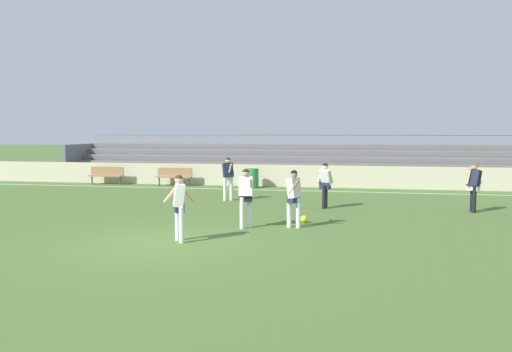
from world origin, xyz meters
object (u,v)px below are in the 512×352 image
(bench_centre_sideline, at_px, (107,174))
(player_dark_trailing_run, at_px, (228,175))
(trash_bin, at_px, (253,178))
(soccer_ball, at_px, (304,219))
(bleacher_stand, at_px, (314,162))
(player_dark_pressing_high, at_px, (474,183))
(player_white_wide_left, at_px, (294,194))
(bench_near_bin, at_px, (174,175))
(player_white_challenging, at_px, (179,202))
(player_white_on_ball, at_px, (246,193))
(player_white_dropping_back, at_px, (325,182))

(bench_centre_sideline, distance_m, player_dark_trailing_run, 8.96)
(trash_bin, relative_size, soccer_ball, 4.26)
(bleacher_stand, xyz_separation_m, trash_bin, (-2.71, -3.56, -0.62))
(bleacher_stand, bearing_deg, player_dark_pressing_high, -57.14)
(trash_bin, relative_size, player_white_wide_left, 0.57)
(bench_near_bin, distance_m, player_white_wide_left, 12.15)
(bleacher_stand, height_order, bench_centre_sideline, bleacher_stand)
(bench_centre_sideline, relative_size, player_white_wide_left, 1.09)
(player_white_wide_left, height_order, player_white_challenging, player_white_challenging)
(player_dark_trailing_run, distance_m, soccer_ball, 5.57)
(bleacher_stand, xyz_separation_m, bench_centre_sideline, (-10.44, -3.38, -0.54))
(bench_centre_sideline, bearing_deg, trash_bin, -1.32)
(player_white_wide_left, bearing_deg, trash_bin, 107.71)
(bleacher_stand, relative_size, player_white_wide_left, 16.94)
(bench_centre_sideline, relative_size, trash_bin, 1.92)
(bleacher_stand, xyz_separation_m, player_dark_pressing_high, (6.04, -9.35, -0.09))
(player_white_challenging, xyz_separation_m, soccer_ball, (2.81, 3.16, -0.89))
(bench_near_bin, relative_size, player_white_wide_left, 1.09)
(bench_centre_sideline, distance_m, player_white_wide_left, 14.61)
(bench_centre_sideline, xyz_separation_m, bench_near_bin, (3.68, 0.00, 0.00))
(bench_near_bin, height_order, player_dark_trailing_run, player_dark_trailing_run)
(player_white_wide_left, bearing_deg, player_white_on_ball, -166.29)
(bench_near_bin, bearing_deg, player_white_dropping_back, -37.51)
(bleacher_stand, relative_size, player_white_challenging, 16.69)
(bench_centre_sideline, height_order, soccer_ball, bench_centre_sideline)
(player_dark_pressing_high, distance_m, soccer_ball, 6.30)
(soccer_ball, bearing_deg, player_white_challenging, -131.63)
(soccer_ball, bearing_deg, player_white_on_ball, -143.44)
(bench_centre_sideline, xyz_separation_m, player_white_wide_left, (10.80, -9.83, 0.43))
(trash_bin, xyz_separation_m, player_dark_trailing_run, (-0.11, -4.51, 0.55))
(bench_near_bin, xyz_separation_m, player_dark_pressing_high, (12.80, -5.97, 0.45))
(bench_centre_sideline, distance_m, soccer_ball, 14.24)
(bench_near_bin, distance_m, trash_bin, 4.05)
(player_white_wide_left, xyz_separation_m, player_dark_trailing_run, (-3.19, 5.14, 0.04))
(bench_near_bin, height_order, soccer_ball, bench_near_bin)
(player_white_on_ball, distance_m, player_white_dropping_back, 4.62)
(player_white_on_ball, distance_m, player_dark_trailing_run, 5.77)
(player_dark_pressing_high, bearing_deg, bench_centre_sideline, 160.09)
(player_white_dropping_back, bearing_deg, player_dark_trailing_run, 161.37)
(trash_bin, relative_size, player_dark_trailing_run, 0.55)
(player_white_challenging, bearing_deg, bleacher_stand, 81.87)
(bleacher_stand, distance_m, player_white_on_ball, 13.56)
(player_dark_trailing_run, relative_size, player_white_dropping_back, 1.06)
(bleacher_stand, height_order, soccer_ball, bleacher_stand)
(player_white_on_ball, distance_m, player_dark_pressing_high, 8.15)
(bleacher_stand, relative_size, player_white_dropping_back, 17.32)
(bleacher_stand, xyz_separation_m, player_dark_trailing_run, (-2.82, -8.07, -0.06))
(player_dark_pressing_high, xyz_separation_m, soccer_ball, (-5.45, -3.03, -0.88))
(player_white_wide_left, height_order, player_dark_trailing_run, player_dark_trailing_run)
(bleacher_stand, height_order, player_white_wide_left, bleacher_stand)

